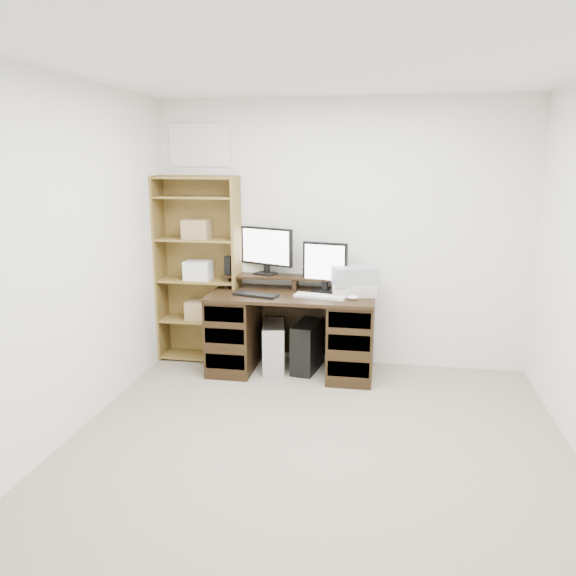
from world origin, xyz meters
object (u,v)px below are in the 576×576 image
(monitor_small, at_px, (325,265))
(bookshelf, at_px, (199,268))
(desk, at_px, (292,331))
(printer, at_px, (354,289))
(monitor_wide, at_px, (267,248))
(tower_silver, at_px, (273,346))
(tower_black, at_px, (307,346))

(monitor_small, height_order, bookshelf, bookshelf)
(desk, bearing_deg, printer, 6.54)
(monitor_wide, xyz_separation_m, printer, (0.85, -0.20, -0.32))
(tower_silver, height_order, bookshelf, bookshelf)
(desk, height_order, monitor_small, monitor_small)
(desk, relative_size, printer, 3.87)
(printer, height_order, bookshelf, bookshelf)
(monitor_wide, relative_size, bookshelf, 0.30)
(monitor_wide, bearing_deg, bookshelf, -153.07)
(desk, distance_m, tower_black, 0.22)
(tower_silver, bearing_deg, desk, -19.15)
(monitor_small, height_order, tower_silver, monitor_small)
(monitor_small, bearing_deg, desk, -144.92)
(desk, distance_m, monitor_small, 0.69)
(desk, bearing_deg, bookshelf, 167.41)
(printer, xyz_separation_m, bookshelf, (-1.51, 0.15, 0.12))
(monitor_wide, xyz_separation_m, bookshelf, (-0.66, -0.05, -0.20))
(desk, height_order, tower_silver, desk)
(monitor_small, xyz_separation_m, tower_silver, (-0.47, -0.10, -0.78))
(printer, relative_size, tower_silver, 0.87)
(printer, bearing_deg, tower_black, 171.42)
(printer, height_order, tower_black, printer)
(monitor_wide, relative_size, tower_silver, 1.20)
(monitor_small, bearing_deg, tower_black, -146.08)
(monitor_wide, height_order, monitor_small, monitor_wide)
(monitor_wide, height_order, tower_silver, monitor_wide)
(monitor_small, bearing_deg, tower_silver, -156.49)
(printer, bearing_deg, desk, 177.82)
(printer, bearing_deg, monitor_wide, 158.08)
(monitor_small, relative_size, bookshelf, 0.26)
(desk, relative_size, tower_black, 3.08)
(bookshelf, bearing_deg, tower_black, -7.83)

